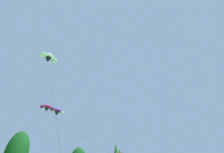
{
  "coord_description": "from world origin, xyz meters",
  "views": [
    {
      "loc": [
        -10.1,
        3.62,
        2.09
      ],
      "look_at": [
        -1.94,
        20.03,
        14.53
      ],
      "focal_mm": 26.31,
      "sensor_mm": 36.0,
      "label": 1
    }
  ],
  "objects": [
    {
      "name": "parafoil_kite_far_white",
      "position": [
        -10.34,
        32.95,
        24.51
      ],
      "size": [
        7.74,
        7.28,
        23.94
      ],
      "color": "white"
    },
    {
      "name": "parafoil_kite_mid_magenta",
      "position": [
        -8.17,
        35.51,
        14.76
      ],
      "size": [
        12.42,
        18.96,
        13.82
      ],
      "color": "#D12893"
    },
    {
      "name": "parafoil_kite_high_purple",
      "position": [
        -5.91,
        37.86,
        15.21
      ],
      "size": [
        3.27,
        11.76,
        14.4
      ],
      "color": "purple"
    }
  ]
}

